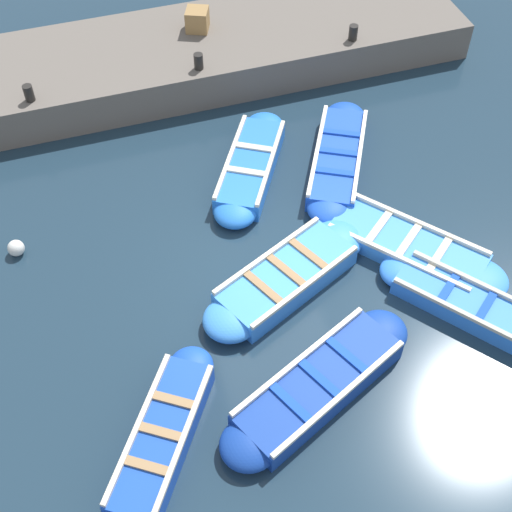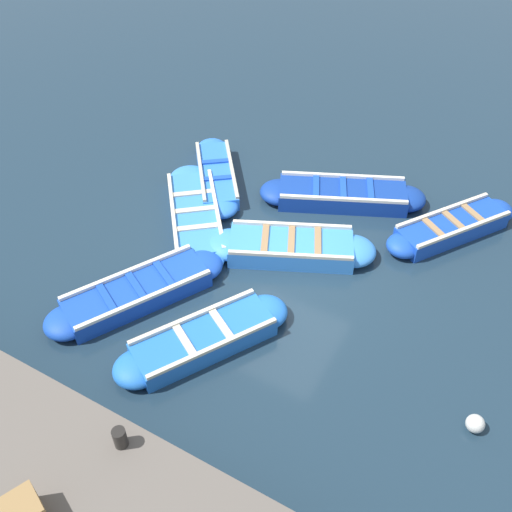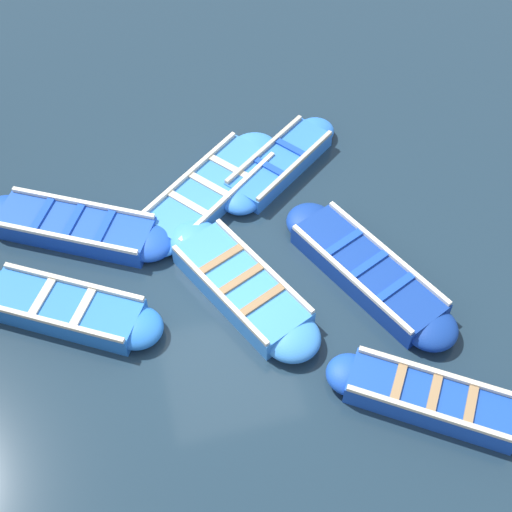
% 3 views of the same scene
% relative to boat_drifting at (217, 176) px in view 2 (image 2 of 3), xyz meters
% --- Properties ---
extents(ground_plane, '(120.00, 120.00, 0.00)m').
position_rel_boat_drifting_xyz_m(ground_plane, '(1.73, 2.79, -0.17)').
color(ground_plane, '#1C303F').
extents(boat_drifting, '(2.99, 2.54, 0.39)m').
position_rel_boat_drifting_xyz_m(boat_drifting, '(0.00, 0.00, 0.00)').
color(boat_drifting, blue).
rests_on(boat_drifting, ground).
extents(boat_near_quay, '(2.39, 3.83, 0.46)m').
position_rel_boat_drifting_xyz_m(boat_near_quay, '(-0.74, 2.96, 0.04)').
color(boat_near_quay, navy).
rests_on(boat_near_quay, ground).
extents(boat_bow_out, '(3.12, 2.44, 0.45)m').
position_rel_boat_drifting_xyz_m(boat_bow_out, '(-0.86, 5.47, 0.03)').
color(boat_bow_out, '#1947B7').
rests_on(boat_bow_out, ground).
extents(boat_stern_in, '(3.65, 2.52, 0.44)m').
position_rel_boat_drifting_xyz_m(boat_stern_in, '(4.01, 0.70, 0.02)').
color(boat_stern_in, '#1947B7').
rests_on(boat_stern_in, ground).
extents(boat_broadside, '(3.37, 2.46, 0.44)m').
position_rel_boat_drifting_xyz_m(boat_broadside, '(4.35, 2.45, 0.03)').
color(boat_broadside, blue).
rests_on(boat_broadside, ground).
extents(boat_mid_row, '(3.56, 3.14, 0.37)m').
position_rel_boat_drifting_xyz_m(boat_mid_row, '(1.48, 0.36, -0.01)').
color(boat_mid_row, '#3884E0').
rests_on(boat_mid_row, ground).
extents(boat_centre, '(2.35, 3.61, 0.46)m').
position_rel_boat_drifting_xyz_m(boat_centre, '(1.42, 2.73, 0.03)').
color(boat_centre, '#3884E0').
rests_on(boat_centre, ground).
extents(bollard_mid_north, '(0.20, 0.20, 0.35)m').
position_rel_boat_drifting_xyz_m(bollard_mid_north, '(6.94, 2.79, 0.87)').
color(bollard_mid_north, black).
rests_on(bollard_mid_north, quay_wall).
extents(buoy_orange_near, '(0.31, 0.31, 0.31)m').
position_rel_boat_drifting_xyz_m(buoy_orange_near, '(3.63, 7.16, -0.01)').
color(buoy_orange_near, silver).
rests_on(buoy_orange_near, ground).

